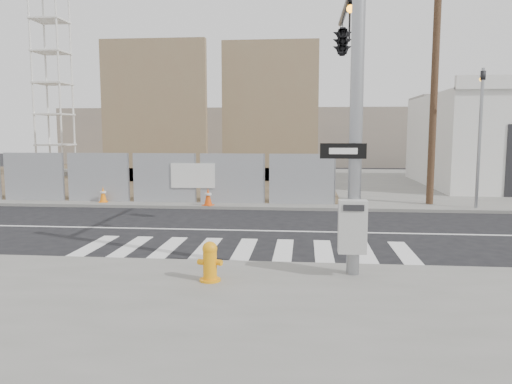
# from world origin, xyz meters

# --- Properties ---
(ground) EXTENTS (100.00, 100.00, 0.00)m
(ground) POSITION_xyz_m (0.00, 0.00, 0.00)
(ground) COLOR black
(ground) RESTS_ON ground
(sidewalk_far) EXTENTS (50.00, 20.00, 0.12)m
(sidewalk_far) POSITION_xyz_m (0.00, 14.00, 0.06)
(sidewalk_far) COLOR slate
(sidewalk_far) RESTS_ON ground
(signal_pole) EXTENTS (0.96, 5.87, 7.00)m
(signal_pole) POSITION_xyz_m (2.49, -2.05, 4.78)
(signal_pole) COLOR gray
(signal_pole) RESTS_ON sidewalk_near
(far_signal_pole) EXTENTS (0.16, 0.20, 5.60)m
(far_signal_pole) POSITION_xyz_m (8.00, 4.60, 3.48)
(far_signal_pole) COLOR gray
(far_signal_pole) RESTS_ON sidewalk_far
(chain_link_fence) EXTENTS (24.60, 0.04, 2.00)m
(chain_link_fence) POSITION_xyz_m (-10.00, 5.00, 1.12)
(chain_link_fence) COLOR gray
(chain_link_fence) RESTS_ON sidewalk_far
(concrete_wall_left) EXTENTS (6.00, 1.30, 8.00)m
(concrete_wall_left) POSITION_xyz_m (-7.00, 13.08, 3.38)
(concrete_wall_left) COLOR #7D644B
(concrete_wall_left) RESTS_ON sidewalk_far
(concrete_wall_right) EXTENTS (5.50, 1.30, 8.00)m
(concrete_wall_right) POSITION_xyz_m (-0.50, 14.08, 3.38)
(concrete_wall_right) COLOR #7D644B
(concrete_wall_right) RESTS_ON sidewalk_far
(crane_tower) EXTENTS (2.60, 2.60, 18.15)m
(crane_tower) POSITION_xyz_m (-15.00, 17.00, 9.02)
(crane_tower) COLOR slate
(crane_tower) RESTS_ON sidewalk_far
(utility_pole_right) EXTENTS (1.60, 0.28, 10.00)m
(utility_pole_right) POSITION_xyz_m (6.50, 5.50, 5.20)
(utility_pole_right) COLOR #4D3424
(utility_pole_right) RESTS_ON sidewalk_far
(fire_hydrant) EXTENTS (0.53, 0.53, 0.78)m
(fire_hydrant) POSITION_xyz_m (-0.30, -5.57, 0.50)
(fire_hydrant) COLOR orange
(fire_hydrant) RESTS_ON sidewalk_near
(traffic_cone_c) EXTENTS (0.41, 0.41, 0.65)m
(traffic_cone_c) POSITION_xyz_m (-6.70, 4.71, 0.43)
(traffic_cone_c) COLOR orange
(traffic_cone_c) RESTS_ON sidewalk_far
(traffic_cone_d) EXTENTS (0.47, 0.47, 0.70)m
(traffic_cone_d) POSITION_xyz_m (-2.24, 4.22, 0.46)
(traffic_cone_d) COLOR #E34A0B
(traffic_cone_d) RESTS_ON sidewalk_far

